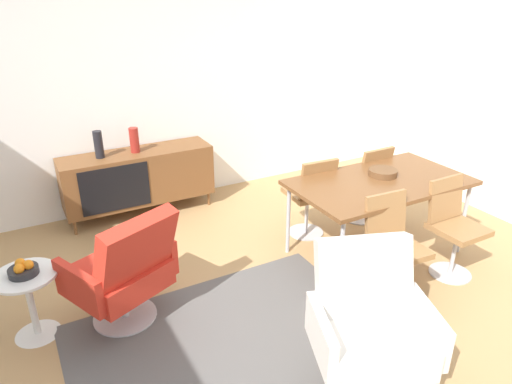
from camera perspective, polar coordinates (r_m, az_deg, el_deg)
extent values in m
plane|color=tan|center=(3.68, 0.82, -15.84)|extent=(8.32, 8.32, 0.00)
cube|color=white|center=(5.33, -13.34, 13.07)|extent=(6.80, 0.12, 2.80)
cube|color=brown|center=(5.25, -14.12, 1.86)|extent=(1.60, 0.44, 0.56)
cube|color=black|center=(4.99, -16.73, 0.36)|extent=(0.70, 0.01, 0.48)
cylinder|color=brown|center=(5.13, -21.16, -4.07)|extent=(0.03, 0.03, 0.16)
cylinder|color=brown|center=(5.45, -5.79, -0.78)|extent=(0.03, 0.03, 0.16)
cylinder|color=brown|center=(5.44, -21.73, -2.55)|extent=(0.03, 0.03, 0.16)
cylinder|color=brown|center=(5.74, -7.13, 0.48)|extent=(0.03, 0.03, 0.16)
cylinder|color=maroon|center=(5.11, -14.60, 6.14)|extent=(0.10, 0.10, 0.26)
cylinder|color=black|center=(5.04, -18.63, 5.50)|extent=(0.09, 0.09, 0.28)
cube|color=brown|center=(4.35, 14.90, 1.13)|extent=(1.60, 0.90, 0.04)
cylinder|color=#B7B7BC|center=(3.83, 10.26, -8.00)|extent=(0.04, 0.04, 0.70)
cylinder|color=#B7B7BC|center=(4.78, 23.96, -3.01)|extent=(0.04, 0.04, 0.70)
cylinder|color=#B7B7BC|center=(4.37, 3.95, -3.32)|extent=(0.04, 0.04, 0.70)
cylinder|color=#B7B7BC|center=(5.23, 17.42, 0.32)|extent=(0.04, 0.04, 0.70)
cylinder|color=brown|center=(4.46, 15.19, 2.31)|extent=(0.26, 0.26, 0.06)
cube|color=#9E7042|center=(5.10, 12.80, 1.44)|extent=(0.40, 0.40, 0.05)
cube|color=#9E7042|center=(4.90, 14.41, 3.05)|extent=(0.38, 0.09, 0.38)
cylinder|color=#B7B7BC|center=(5.19, 12.57, -0.98)|extent=(0.04, 0.04, 0.42)
cylinder|color=#B7B7BC|center=(5.28, 12.37, -3.01)|extent=(0.36, 0.36, 0.01)
cube|color=#9E7042|center=(3.86, 16.84, -6.75)|extent=(0.43, 0.43, 0.05)
cube|color=#9E7042|center=(3.88, 15.51, -2.81)|extent=(0.39, 0.11, 0.38)
cylinder|color=#B7B7BC|center=(3.98, 16.43, -9.69)|extent=(0.04, 0.04, 0.42)
cylinder|color=#B7B7BC|center=(4.10, 16.09, -12.10)|extent=(0.36, 0.36, 0.01)
cube|color=#9E7042|center=(4.69, 6.31, -0.11)|extent=(0.42, 0.42, 0.05)
cube|color=#9E7042|center=(4.47, 7.61, 1.55)|extent=(0.38, 0.11, 0.38)
cylinder|color=#B7B7BC|center=(4.79, 6.18, -2.70)|extent=(0.04, 0.04, 0.42)
cylinder|color=#B7B7BC|center=(4.89, 6.07, -4.86)|extent=(0.36, 0.36, 0.01)
cube|color=#9E7042|center=(4.34, 23.45, -4.17)|extent=(0.40, 0.40, 0.05)
cube|color=#9E7042|center=(4.35, 22.10, -0.73)|extent=(0.38, 0.09, 0.38)
cylinder|color=#B7B7BC|center=(4.45, 22.95, -6.87)|extent=(0.04, 0.04, 0.42)
cylinder|color=#B7B7BC|center=(4.56, 22.53, -9.11)|extent=(0.36, 0.36, 0.01)
cube|color=red|center=(3.66, -16.27, -9.76)|extent=(0.77, 0.75, 0.20)
cube|color=red|center=(3.33, -14.38, -6.86)|extent=(0.66, 0.49, 0.51)
cube|color=red|center=(3.78, -12.44, -6.70)|extent=(0.26, 0.49, 0.28)
cube|color=red|center=(3.48, -20.80, -10.84)|extent=(0.26, 0.49, 0.28)
cylinder|color=#B7B7BC|center=(3.80, -15.85, -12.78)|extent=(0.06, 0.06, 0.28)
cylinder|color=#B7B7BC|center=(3.88, -15.62, -14.35)|extent=(0.48, 0.48, 0.02)
cube|color=silver|center=(3.06, 14.04, -17.21)|extent=(0.76, 0.73, 0.20)
cube|color=silver|center=(3.04, 12.98, -9.92)|extent=(0.66, 0.46, 0.51)
cube|color=silver|center=(2.91, 7.88, -17.00)|extent=(0.23, 0.49, 0.28)
cube|color=silver|center=(3.13, 20.00, -15.02)|extent=(0.23, 0.49, 0.28)
cylinder|color=#B7B7BC|center=(3.22, 13.59, -20.44)|extent=(0.06, 0.06, 0.28)
cylinder|color=white|center=(3.66, -26.37, -9.09)|extent=(0.44, 0.44, 0.02)
cylinder|color=white|center=(3.80, -25.64, -12.40)|extent=(0.05, 0.05, 0.50)
cone|color=white|center=(3.94, -25.00, -15.24)|extent=(0.32, 0.32, 0.02)
cylinder|color=#262628|center=(3.65, -26.47, -8.63)|extent=(0.20, 0.20, 0.05)
sphere|color=orange|center=(3.61, -25.99, -7.98)|extent=(0.07, 0.07, 0.07)
sphere|color=orange|center=(3.66, -26.80, -7.75)|extent=(0.07, 0.07, 0.07)
sphere|color=orange|center=(3.59, -26.90, -8.34)|extent=(0.07, 0.07, 0.07)
cube|color=#595654|center=(3.49, -2.63, -18.50)|extent=(2.20, 1.70, 0.01)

